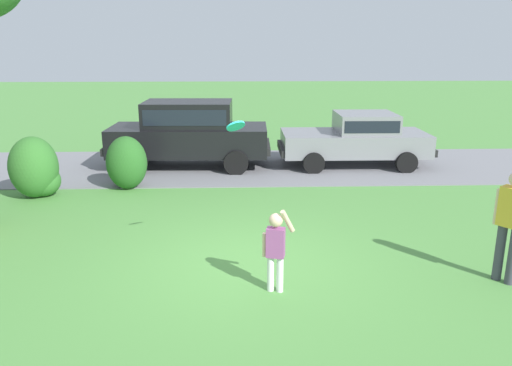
% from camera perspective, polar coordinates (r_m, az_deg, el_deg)
% --- Properties ---
extents(ground_plane, '(80.00, 80.00, 0.00)m').
position_cam_1_polar(ground_plane, '(8.45, -1.20, -9.16)').
color(ground_plane, '#518E42').
extents(driveway_strip, '(28.00, 4.40, 0.02)m').
position_cam_1_polar(driveway_strip, '(14.83, -1.59, 1.88)').
color(driveway_strip, slate).
rests_on(driveway_strip, ground).
extents(shrub_near_tree, '(1.11, 1.18, 1.45)m').
position_cam_1_polar(shrub_near_tree, '(12.90, -23.70, 1.36)').
color(shrub_near_tree, '#33702B').
rests_on(shrub_near_tree, ground).
extents(shrub_centre_left, '(1.00, 1.06, 1.33)m').
position_cam_1_polar(shrub_centre_left, '(12.95, -14.48, 1.96)').
color(shrub_centre_left, '#286023').
rests_on(shrub_centre_left, ground).
extents(parked_sedan, '(4.41, 2.12, 1.56)m').
position_cam_1_polar(parked_sedan, '(15.14, 11.40, 5.10)').
color(parked_sedan, gray).
rests_on(parked_sedan, ground).
extents(parked_suv, '(4.75, 2.20, 1.92)m').
position_cam_1_polar(parked_suv, '(14.76, -7.64, 5.91)').
color(parked_suv, black).
rests_on(parked_suv, ground).
extents(child_thrower, '(0.47, 0.23, 1.29)m').
position_cam_1_polar(child_thrower, '(7.31, 2.24, -7.13)').
color(child_thrower, white).
rests_on(child_thrower, ground).
extents(frisbee, '(0.32, 0.25, 0.25)m').
position_cam_1_polar(frisbee, '(7.44, -2.31, 6.47)').
color(frisbee, '#1EB7B2').
extents(adult_onlooker, '(0.39, 0.44, 1.74)m').
position_cam_1_polar(adult_onlooker, '(8.40, 26.92, -3.87)').
color(adult_onlooker, '#3F3F4C').
rests_on(adult_onlooker, ground).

